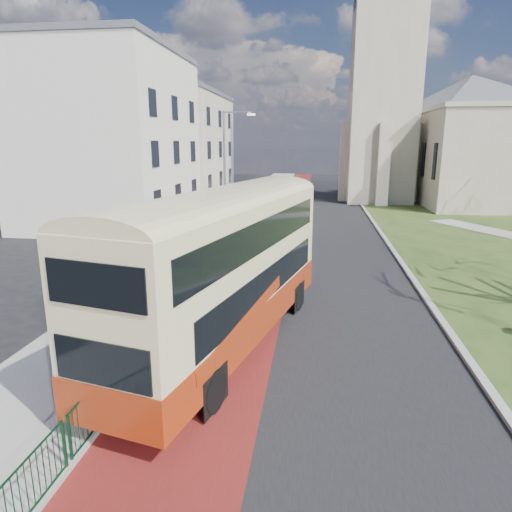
# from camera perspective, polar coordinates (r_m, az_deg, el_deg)

# --- Properties ---
(ground) EXTENTS (160.00, 160.00, 0.00)m
(ground) POSITION_cam_1_polar(r_m,az_deg,el_deg) (13.69, -0.04, -12.61)
(ground) COLOR black
(ground) RESTS_ON ground
(road_carriageway) EXTENTS (9.00, 120.00, 0.01)m
(road_carriageway) POSITION_cam_1_polar(r_m,az_deg,el_deg) (32.71, 7.24, 3.10)
(road_carriageway) COLOR black
(road_carriageway) RESTS_ON ground
(bus_lane) EXTENTS (3.40, 120.00, 0.01)m
(bus_lane) POSITION_cam_1_polar(r_m,az_deg,el_deg) (32.83, 2.52, 3.24)
(bus_lane) COLOR #591414
(bus_lane) RESTS_ON ground
(pavement_west) EXTENTS (4.00, 120.00, 0.12)m
(pavement_west) POSITION_cam_1_polar(r_m,az_deg,el_deg) (33.36, -4.00, 3.49)
(pavement_west) COLOR gray
(pavement_west) RESTS_ON ground
(kerb_west) EXTENTS (0.25, 120.00, 0.13)m
(kerb_west) POSITION_cam_1_polar(r_m,az_deg,el_deg) (33.02, -0.60, 3.42)
(kerb_west) COLOR #999993
(kerb_west) RESTS_ON ground
(kerb_east) EXTENTS (0.25, 80.00, 0.13)m
(kerb_east) POSITION_cam_1_polar(r_m,az_deg,el_deg) (34.95, 14.85, 3.54)
(kerb_east) COLOR #999993
(kerb_east) RESTS_ON ground
(pedestrian_railing) EXTENTS (0.07, 24.00, 1.12)m
(pedestrian_railing) POSITION_cam_1_polar(r_m,az_deg,el_deg) (17.67, -7.85, -4.53)
(pedestrian_railing) COLOR #0C361D
(pedestrian_railing) RESTS_ON ground
(gothic_church) EXTENTS (16.38, 18.00, 40.00)m
(gothic_church) POSITION_cam_1_polar(r_m,az_deg,el_deg) (51.78, 21.15, 20.90)
(gothic_church) COLOR #A19782
(gothic_church) RESTS_ON ground
(street_block_near) EXTENTS (10.30, 14.30, 13.00)m
(street_block_near) POSITION_cam_1_polar(r_m,az_deg,el_deg) (37.54, -17.55, 13.96)
(street_block_near) COLOR silver
(street_block_near) RESTS_ON ground
(street_block_far) EXTENTS (10.30, 16.30, 11.50)m
(street_block_far) POSITION_cam_1_polar(r_m,az_deg,el_deg) (52.51, -10.00, 13.40)
(street_block_far) COLOR beige
(street_block_far) RESTS_ON ground
(streetlamp) EXTENTS (2.13, 0.18, 8.00)m
(streetlamp) POSITION_cam_1_polar(r_m,az_deg,el_deg) (30.75, -3.69, 11.11)
(streetlamp) COLOR gray
(streetlamp) RESTS_ON pavement_west
(bus) EXTENTS (5.09, 11.44, 4.66)m
(bus) POSITION_cam_1_polar(r_m,az_deg,el_deg) (13.58, -3.92, -0.84)
(bus) COLOR maroon
(bus) RESTS_ON ground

